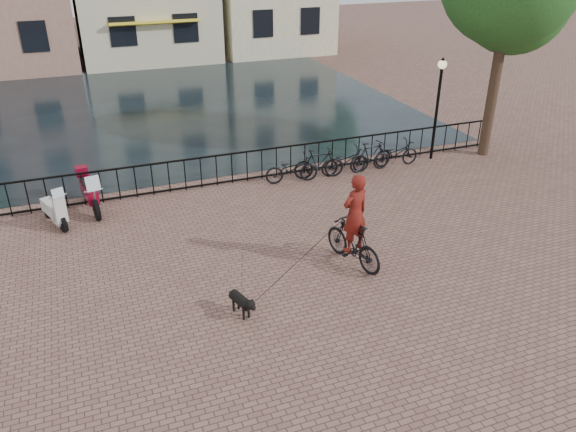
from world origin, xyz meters
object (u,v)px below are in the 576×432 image
object	(u,v)px
lamp_post	(439,92)
cyclist	(354,226)
dog	(241,303)
motorcycle	(89,188)
scooter	(52,203)

from	to	relation	value
lamp_post	cyclist	xyz separation A→B (m)	(-5.81, -5.33, -1.34)
lamp_post	dog	distance (m)	11.13
cyclist	motorcycle	size ratio (longest dim) A/B	1.37
cyclist	scooter	world-z (taller)	cyclist
cyclist	motorcycle	world-z (taller)	cyclist
motorcycle	scooter	xyz separation A→B (m)	(-0.99, -0.60, -0.03)
dog	motorcycle	size ratio (longest dim) A/B	0.44
lamp_post	scooter	xyz separation A→B (m)	(-12.53, -0.60, -1.72)
lamp_post	scooter	bearing A→B (deg)	-177.25
dog	motorcycle	xyz separation A→B (m)	(-2.63, 6.32, 0.41)
motorcycle	dog	bearing A→B (deg)	-76.32
lamp_post	dog	world-z (taller)	lamp_post
lamp_post	dog	bearing A→B (deg)	-144.67
cyclist	scooter	xyz separation A→B (m)	(-6.72, 4.73, -0.38)
cyclist	motorcycle	bearing A→B (deg)	-57.33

